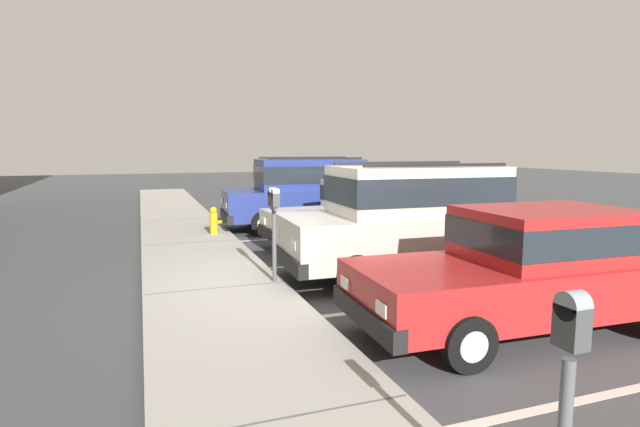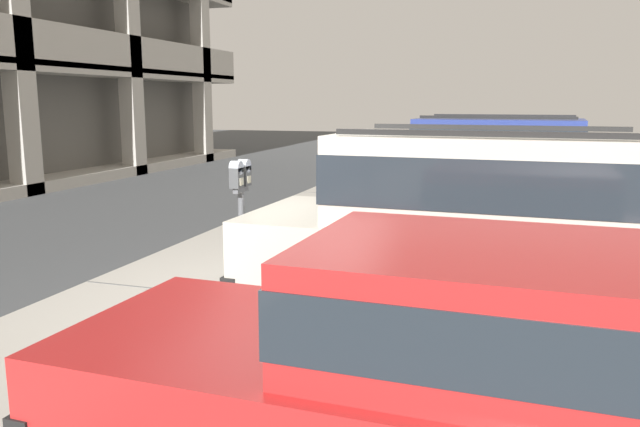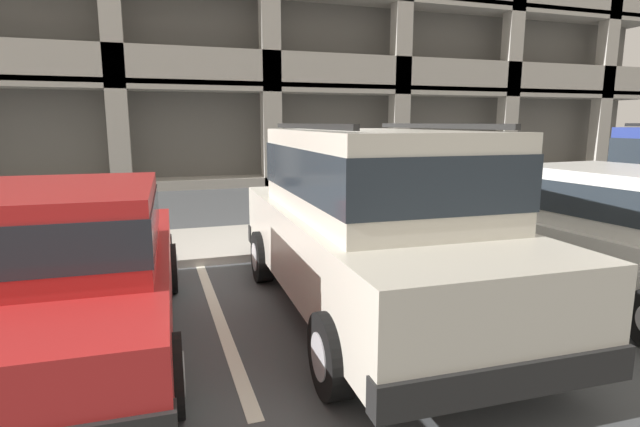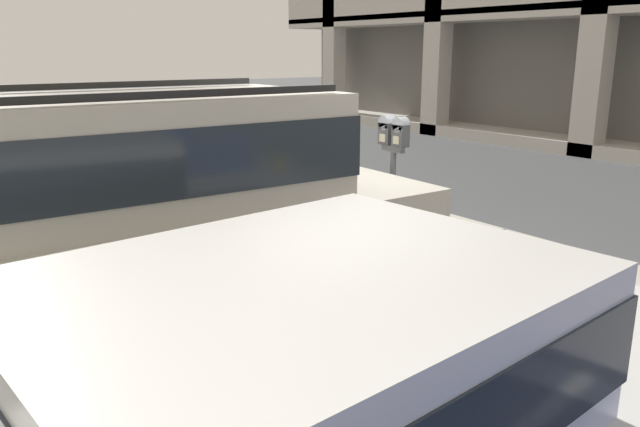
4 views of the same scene
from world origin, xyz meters
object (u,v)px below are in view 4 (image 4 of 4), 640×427
red_sedan (52,182)px  silver_suv (146,210)px  parking_meter_near (393,155)px  parking_meter_far (162,121)px

red_sedan → silver_suv: bearing=2.2°
silver_suv → red_sedan: (-2.89, -0.01, -0.27)m
silver_suv → red_sedan: size_ratio=1.07×
parking_meter_near → parking_meter_far: size_ratio=1.05×
silver_suv → parking_meter_near: silver_suv is taller
silver_suv → parking_meter_far: (-5.91, 2.59, -0.00)m
silver_suv → parking_meter_near: 2.59m
silver_suv → red_sedan: bearing=-177.8°
parking_meter_far → parking_meter_near: bearing=-0.0°
silver_suv → parking_meter_far: 6.45m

